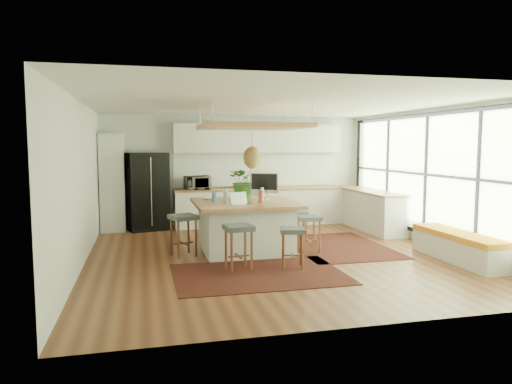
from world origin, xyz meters
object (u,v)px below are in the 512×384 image
object	(u,v)px
stool_right_back	(298,225)
stool_right_front	(309,233)
microwave	(197,181)
stool_near_right	(292,246)
monitor	(264,186)
stool_left_side	(184,236)
island_plant	(245,184)
fridge	(147,190)
island	(245,226)
laptop	(242,198)
stool_near_left	(239,248)

from	to	relation	value
stool_right_back	stool_right_front	bearing A→B (deg)	-94.75
stool_right_front	microwave	xyz separation A→B (m)	(-1.72, 3.06, 0.77)
stool_near_right	monitor	world-z (taller)	monitor
stool_left_side	island_plant	xyz separation A→B (m)	(1.27, 0.68, 0.86)
monitor	island_plant	size ratio (longest dim) A/B	0.79
stool_right_back	stool_near_right	bearing A→B (deg)	-111.21
fridge	island	distance (m)	3.27
laptop	island	bearing A→B (deg)	53.93
stool_near_right	island_plant	world-z (taller)	island_plant
stool_right_front	laptop	distance (m)	1.48
island_plant	stool_right_back	bearing A→B (deg)	-2.39
island	microwave	xyz separation A→B (m)	(-0.57, 2.70, 0.66)
stool_left_side	island_plant	world-z (taller)	island_plant
island	stool_right_front	size ratio (longest dim) A/B	2.76
stool_near_right	laptop	xyz separation A→B (m)	(-0.64, 0.91, 0.70)
fridge	island_plant	bearing A→B (deg)	-63.41
stool_near_left	microwave	size ratio (longest dim) A/B	1.24
monitor	microwave	xyz separation A→B (m)	(-1.01, 2.46, -0.07)
island	stool_near_left	distance (m)	1.38
stool_right_front	fridge	bearing A→B (deg)	133.17
microwave	island_plant	distance (m)	2.27
island	stool_left_side	size ratio (longest dim) A/B	2.49
stool_near_left	stool_left_side	distance (m)	1.41
stool_left_side	monitor	bearing A→B (deg)	13.09
stool_left_side	microwave	size ratio (longest dim) A/B	1.28
laptop	stool_right_back	bearing A→B (deg)	17.30
laptop	microwave	bearing A→B (deg)	79.31
fridge	stool_near_right	size ratio (longest dim) A/B	2.79
microwave	fridge	bearing A→B (deg)	170.62
stool_right_back	stool_left_side	bearing A→B (deg)	-165.06
stool_left_side	laptop	distance (m)	1.26
island	laptop	size ratio (longest dim) A/B	5.46
island	stool_left_side	distance (m)	1.16
stool_left_side	stool_right_back	bearing A→B (deg)	14.94
stool_near_left	stool_right_front	size ratio (longest dim) A/B	1.08
stool_right_back	laptop	world-z (taller)	laptop
stool_near_left	stool_right_front	bearing A→B (deg)	32.16
stool_near_right	stool_right_front	distance (m)	1.22
stool_near_right	stool_left_side	distance (m)	2.06
fridge	island_plant	xyz separation A→B (m)	(1.86, -2.18, 0.29)
stool_right_back	laptop	bearing A→B (deg)	-144.56
stool_left_side	microwave	world-z (taller)	microwave
stool_right_back	island	bearing A→B (deg)	-157.77
stool_near_right	microwave	world-z (taller)	microwave
stool_near_right	stool_right_front	xyz separation A→B (m)	(0.66, 1.03, 0.00)
stool_near_left	stool_right_front	world-z (taller)	stool_near_left
stool_near_right	fridge	bearing A→B (deg)	118.52
fridge	laptop	xyz separation A→B (m)	(1.59, -3.20, 0.12)
stool_near_left	stool_right_front	xyz separation A→B (m)	(1.53, 0.96, 0.00)
stool_near_right	microwave	bearing A→B (deg)	104.51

